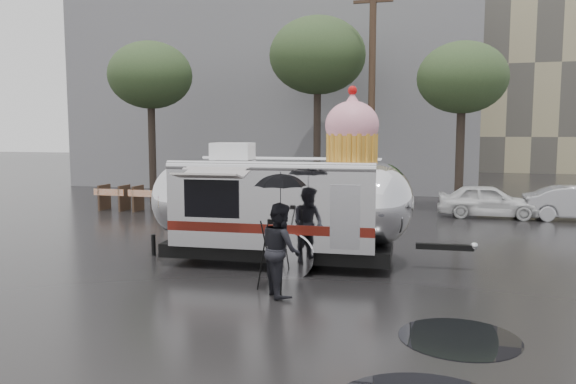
% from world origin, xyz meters
% --- Properties ---
extents(ground, '(120.00, 120.00, 0.00)m').
position_xyz_m(ground, '(0.00, 0.00, 0.00)').
color(ground, black).
rests_on(ground, ground).
extents(puddles, '(8.77, 10.84, 0.01)m').
position_xyz_m(puddles, '(3.14, 0.41, 0.01)').
color(puddles, black).
rests_on(puddles, ground).
extents(grey_building, '(22.00, 12.00, 13.00)m').
position_xyz_m(grey_building, '(-4.00, 24.00, 6.50)').
color(grey_building, slate).
rests_on(grey_building, ground).
extents(utility_pole, '(1.60, 0.28, 9.00)m').
position_xyz_m(utility_pole, '(2.50, 14.00, 4.62)').
color(utility_pole, '#473323').
rests_on(utility_pole, ground).
extents(tree_left, '(3.64, 3.64, 6.95)m').
position_xyz_m(tree_left, '(-7.00, 13.00, 5.48)').
color(tree_left, '#382D26').
rests_on(tree_left, ground).
extents(tree_mid, '(4.20, 4.20, 8.03)m').
position_xyz_m(tree_mid, '(0.00, 15.00, 6.34)').
color(tree_mid, '#382D26').
rests_on(tree_mid, ground).
extents(tree_right, '(3.36, 3.36, 6.42)m').
position_xyz_m(tree_right, '(6.00, 13.00, 5.06)').
color(tree_right, '#382D26').
rests_on(tree_right, ground).
extents(barricade_row, '(4.30, 0.80, 1.00)m').
position_xyz_m(barricade_row, '(-5.55, 9.96, 0.52)').
color(barricade_row, '#473323').
rests_on(barricade_row, ground).
extents(airstream_trailer, '(7.82, 3.23, 4.21)m').
position_xyz_m(airstream_trailer, '(1.79, 3.34, 1.48)').
color(airstream_trailer, silver).
rests_on(airstream_trailer, ground).
extents(person_right, '(0.87, 0.97, 1.78)m').
position_xyz_m(person_right, '(2.48, 0.70, 0.89)').
color(person_right, black).
rests_on(person_right, ground).
extents(umbrella_black, '(1.19, 1.19, 2.36)m').
position_xyz_m(umbrella_black, '(2.48, 0.70, 1.96)').
color(umbrella_black, black).
rests_on(umbrella_black, ground).
extents(tripod, '(0.52, 0.58, 1.40)m').
position_xyz_m(tripod, '(2.17, 1.09, 0.81)').
color(tripod, black).
rests_on(tripod, ground).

